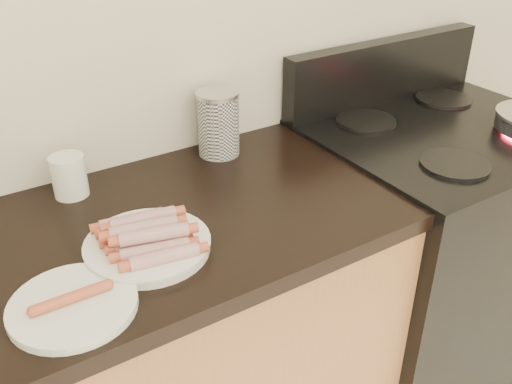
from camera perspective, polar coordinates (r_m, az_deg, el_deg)
wall_back at (r=1.46m, az=-10.99°, el=17.94°), size 4.00×0.04×2.60m
stove at (r=2.00m, az=16.56°, el=-5.95°), size 0.76×0.65×0.91m
stove_panel at (r=1.93m, az=12.70°, el=11.74°), size 0.76×0.06×0.20m
burner_near_left at (r=1.57m, az=19.29°, el=2.63°), size 0.18×0.18×0.01m
burner_far_left at (r=1.77m, az=10.94°, el=7.01°), size 0.18×0.18×0.01m
burner_far_right at (r=2.01m, az=18.22°, el=8.83°), size 0.18×0.18×0.01m
main_plate at (r=1.20m, az=-10.76°, el=-5.44°), size 0.32×0.32×0.02m
side_plate at (r=1.09m, az=-17.82°, el=-10.76°), size 0.25×0.25×0.02m
hotdog_pile at (r=1.18m, az=-10.90°, el=-4.20°), size 0.14×0.22×0.05m
plain_sausages at (r=1.08m, az=-17.98°, el=-10.00°), size 0.13×0.02×0.02m
canister at (r=1.54m, az=-3.79°, el=6.88°), size 0.11×0.11×0.18m
mug at (r=1.42m, az=-18.19°, el=1.53°), size 0.10×0.10×0.10m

